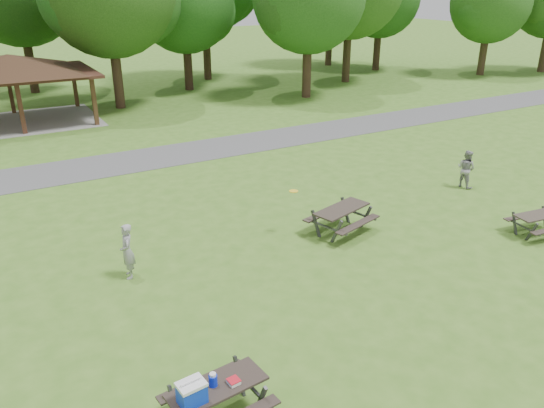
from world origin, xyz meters
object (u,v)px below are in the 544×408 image
at_px(picnic_table_middle, 342,214).
at_px(frisbee_catcher, 466,169).
at_px(picnic_table_near, 210,393).
at_px(frisbee_thrower, 127,251).

bearing_deg(picnic_table_middle, frisbee_catcher, 7.60).
relative_size(picnic_table_near, picnic_table_middle, 0.83).
relative_size(picnic_table_middle, frisbee_thrower, 1.51).
height_order(picnic_table_near, picnic_table_middle, picnic_table_near).
distance_m(picnic_table_near, picnic_table_middle, 8.60).
bearing_deg(frisbee_catcher, picnic_table_middle, 88.82).
bearing_deg(frisbee_catcher, picnic_table_near, 105.91).
height_order(frisbee_thrower, frisbee_catcher, frisbee_thrower).
relative_size(picnic_table_middle, frisbee_catcher, 1.57).
distance_m(picnic_table_near, frisbee_catcher, 14.71).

